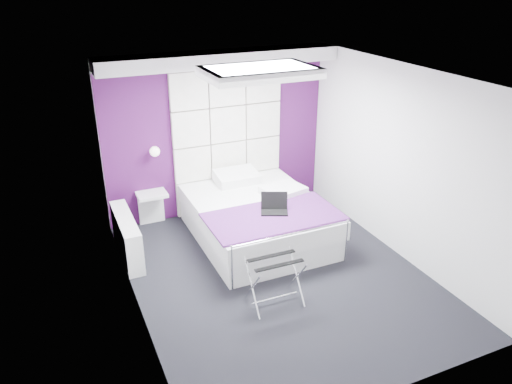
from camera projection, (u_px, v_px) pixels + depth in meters
floor at (278, 275)px, 6.54m from camera, size 4.40×4.40×0.00m
ceiling at (282, 76)px, 5.47m from camera, size 4.40×4.40×0.00m
wall_back at (218, 134)px, 7.84m from camera, size 3.60×0.00×3.60m
wall_left at (130, 212)px, 5.34m from camera, size 0.00×4.40×4.40m
wall_right at (400, 163)px, 6.67m from camera, size 0.00×4.40×4.40m
accent_wall at (218, 134)px, 7.83m from camera, size 3.58×0.02×2.58m
soffit at (221, 59)px, 7.14m from camera, size 3.58×0.50×0.20m
headboard at (228, 142)px, 7.90m from camera, size 1.80×0.08×2.30m
skylight at (260, 71)px, 6.00m from camera, size 1.36×0.86×0.12m
wall_lamp at (154, 151)px, 7.37m from camera, size 0.15×0.15×0.15m
radiator at (127, 237)px, 6.88m from camera, size 0.22×1.20×0.60m
bed at (257, 218)px, 7.34m from camera, size 1.82×2.20×0.77m
nightstand at (152, 194)px, 7.57m from camera, size 0.44×0.35×0.05m
luggage_rack at (275, 282)px, 5.89m from camera, size 0.61×0.45×0.60m
laptop at (273, 207)px, 6.86m from camera, size 0.37×0.26×0.26m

